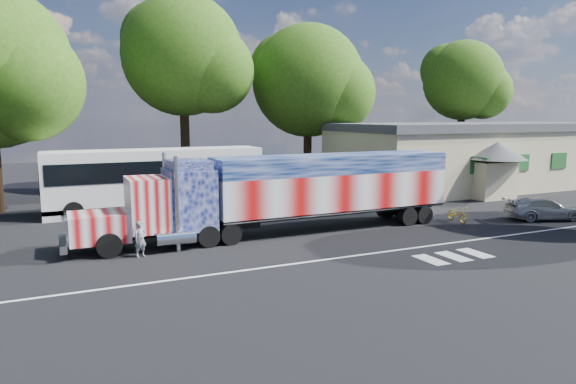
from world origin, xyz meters
name	(u,v)px	position (x,y,z in m)	size (l,w,h in m)	color
ground	(315,241)	(0.00, 0.00, 0.00)	(100.00, 100.00, 0.00)	black
lane_markings	(393,256)	(1.71, -3.77, 0.01)	(30.00, 2.67, 0.01)	silver
semi_truck	(291,191)	(-0.30, 2.01, 2.12)	(19.28, 3.04, 4.11)	black
coach_bus	(156,179)	(-5.21, 11.04, 1.95)	(12.92, 3.01, 3.76)	silver
hall_building	(471,155)	(19.92, 10.86, 2.62)	(22.40, 12.80, 5.20)	beige
parked_car	(544,209)	(14.01, -0.97, 0.62)	(1.73, 4.25, 1.23)	#A0A2A4
woman	(140,239)	(-7.83, 0.55, 0.75)	(0.55, 0.36, 1.51)	slate
bicycle	(457,214)	(9.14, 0.55, 0.44)	(0.58, 1.67, 0.88)	gold
tree_far_ne	(464,81)	(25.80, 18.19, 9.08)	(8.03, 7.65, 12.97)	black
tree_n_mid	(185,56)	(-1.32, 18.88, 10.26)	(9.63, 9.17, 14.91)	black
tree_ne_a	(310,81)	(9.10, 18.39, 8.61)	(9.87, 9.40, 13.37)	black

